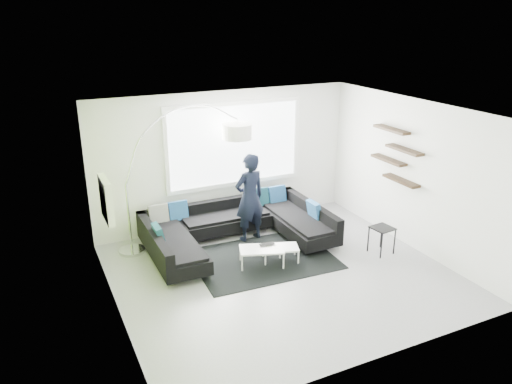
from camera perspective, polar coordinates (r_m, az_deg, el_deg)
ground at (r=8.71m, az=2.95°, el=-9.31°), size 5.50×5.50×0.00m
room_shell at (r=8.18m, az=2.72°, el=2.52°), size 5.54×5.04×2.82m
sectional_sofa at (r=9.54m, az=-2.06°, el=-4.40°), size 3.40×2.11×0.73m
rug at (r=9.18m, az=0.84°, el=-7.63°), size 2.58×1.94×0.01m
coffee_table at (r=8.98m, az=1.74°, el=-7.16°), size 1.13×0.87×0.32m
arc_lamp at (r=9.21m, az=-14.65°, el=0.82°), size 2.53×0.89×2.67m
side_table at (r=9.58m, az=14.13°, el=-5.36°), size 0.41×0.41×0.51m
person at (r=9.60m, az=-0.74°, el=-0.65°), size 0.77×0.62×1.76m
laptop at (r=8.92m, az=1.35°, el=-6.12°), size 0.32×0.24×0.02m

